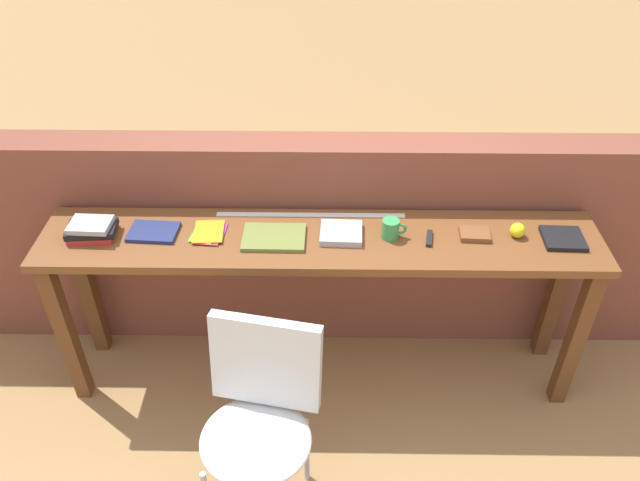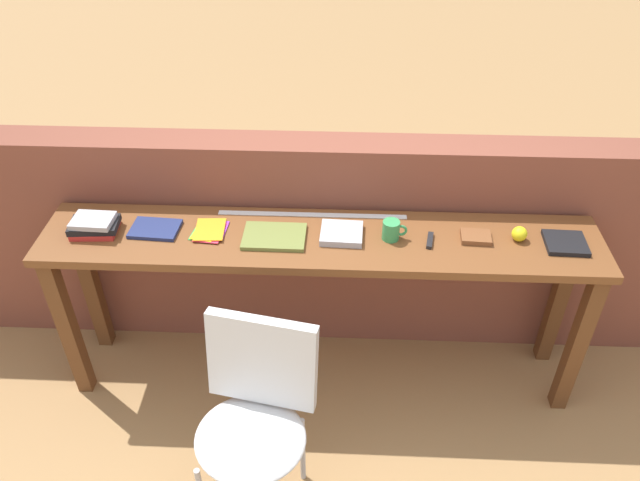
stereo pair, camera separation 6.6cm
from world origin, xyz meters
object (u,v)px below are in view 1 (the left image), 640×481
object	(u,v)px
book_stack_leftmost	(92,229)
multitool_folded	(429,238)
magazine_cycling	(153,232)
leather_journal_brown	(475,234)
book_repair_rightmost	(563,238)
mug	(391,229)
pamphlet_pile_colourful	(208,233)
chair_white_moulded	(259,414)
book_open_centre	(274,237)
sports_ball_small	(518,230)

from	to	relation	value
book_stack_leftmost	multitool_folded	bearing A→B (deg)	-0.20
magazine_cycling	leather_journal_brown	distance (m)	1.43
book_repair_rightmost	mug	bearing A→B (deg)	-178.96
pamphlet_pile_colourful	leather_journal_brown	distance (m)	1.18
pamphlet_pile_colourful	multitool_folded	size ratio (longest dim) A/B	1.67
mug	multitool_folded	distance (m)	0.17
multitool_folded	leather_journal_brown	world-z (taller)	leather_journal_brown
pamphlet_pile_colourful	leather_journal_brown	size ratio (longest dim) A/B	1.41
book_stack_leftmost	mug	xyz separation A→B (m)	(1.32, 0.01, 0.01)
magazine_cycling	multitool_folded	world-z (taller)	magazine_cycling
pamphlet_pile_colourful	chair_white_moulded	bearing A→B (deg)	-68.78
pamphlet_pile_colourful	book_repair_rightmost	distance (m)	1.57
pamphlet_pile_colourful	book_repair_rightmost	bearing A→B (deg)	-0.92
magazine_cycling	multitool_folded	bearing A→B (deg)	2.30
chair_white_moulded	leather_journal_brown	size ratio (longest dim) A/B	6.86
book_open_centre	sports_ball_small	distance (m)	1.07
book_open_centre	leather_journal_brown	distance (m)	0.89
mug	book_repair_rightmost	distance (m)	0.76
sports_ball_small	pamphlet_pile_colourful	bearing A→B (deg)	-179.93
pamphlet_pile_colourful	mug	distance (m)	0.81
mug	magazine_cycling	bearing A→B (deg)	179.32
leather_journal_brown	book_repair_rightmost	bearing A→B (deg)	-0.31
leather_journal_brown	book_repair_rightmost	size ratio (longest dim) A/B	0.74
book_stack_leftmost	sports_ball_small	world-z (taller)	book_stack_leftmost
magazine_cycling	book_repair_rightmost	bearing A→B (deg)	2.88
magazine_cycling	leather_journal_brown	size ratio (longest dim) A/B	1.64
book_stack_leftmost	leather_journal_brown	size ratio (longest dim) A/B	1.70
sports_ball_small	book_stack_leftmost	bearing A→B (deg)	-179.23
chair_white_moulded	leather_journal_brown	xyz separation A→B (m)	(0.91, 0.70, 0.37)
pamphlet_pile_colourful	leather_journal_brown	world-z (taller)	leather_journal_brown
magazine_cycling	sports_ball_small	size ratio (longest dim) A/B	3.16
chair_white_moulded	book_repair_rightmost	size ratio (longest dim) A/B	5.08
leather_journal_brown	book_open_centre	bearing A→B (deg)	-174.65
pamphlet_pile_colourful	leather_journal_brown	xyz separation A→B (m)	(1.18, -0.00, 0.00)
book_open_centre	leather_journal_brown	xyz separation A→B (m)	(0.89, 0.03, 0.00)
chair_white_moulded	mug	bearing A→B (deg)	51.78
leather_journal_brown	sports_ball_small	bearing A→B (deg)	4.04
magazine_cycling	leather_journal_brown	xyz separation A→B (m)	(1.43, -0.00, 0.00)
chair_white_moulded	sports_ball_small	bearing A→B (deg)	32.44
book_open_centre	book_repair_rightmost	world-z (taller)	book_repair_rightmost
magazine_cycling	book_repair_rightmost	distance (m)	1.81
chair_white_moulded	mug	xyz separation A→B (m)	(0.54, 0.69, 0.40)
book_open_centre	multitool_folded	world-z (taller)	book_open_centre
chair_white_moulded	multitool_folded	world-z (taller)	multitool_folded
pamphlet_pile_colourful	mug	world-z (taller)	mug
chair_white_moulded	mug	distance (m)	0.96
chair_white_moulded	magazine_cycling	distance (m)	0.94
book_open_centre	mug	size ratio (longest dim) A/B	2.50
book_stack_leftmost	multitool_folded	world-z (taller)	book_stack_leftmost
pamphlet_pile_colourful	magazine_cycling	bearing A→B (deg)	179.68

